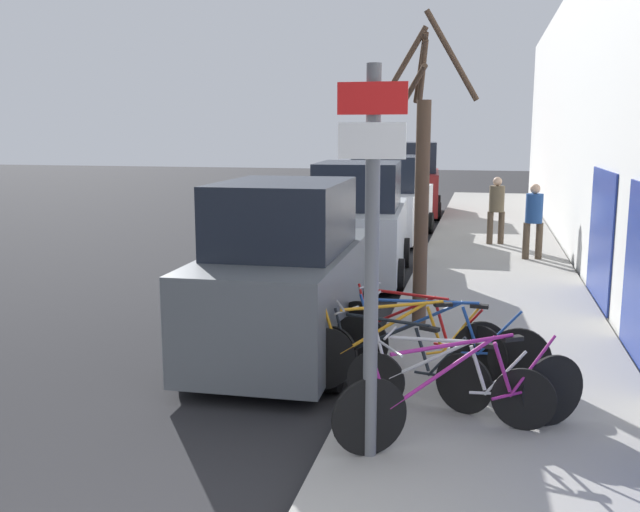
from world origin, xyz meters
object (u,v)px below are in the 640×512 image
(bicycle_3, at_px, (403,350))
(pedestrian_near, at_px, (534,216))
(bicycle_1, at_px, (447,384))
(pedestrian_far, at_px, (497,205))
(bicycle_0, at_px, (465,397))
(street_tree, at_px, (422,183))
(parked_car_0, at_px, (286,277))
(signpost, at_px, (372,253))
(bicycle_5, at_px, (416,334))
(parked_car_2, at_px, (390,202))
(parked_car_3, at_px, (413,183))
(parked_car_1, at_px, (359,226))
(bicycle_2, at_px, (395,362))
(bicycle_4, at_px, (437,345))

(bicycle_3, bearing_deg, pedestrian_near, -34.09)
(bicycle_1, xyz_separation_m, pedestrian_far, (0.59, 11.41, 0.60))
(bicycle_0, bearing_deg, street_tree, -21.49)
(street_tree, bearing_deg, parked_car_0, -138.26)
(signpost, bearing_deg, bicycle_0, 32.36)
(bicycle_0, height_order, street_tree, street_tree)
(bicycle_0, relative_size, bicycle_1, 1.08)
(signpost, relative_size, bicycle_5, 1.56)
(parked_car_2, xyz_separation_m, street_tree, (1.61, -8.91, 1.19))
(bicycle_5, distance_m, parked_car_0, 1.93)
(bicycle_5, xyz_separation_m, parked_car_3, (-1.71, 16.59, 0.60))
(parked_car_1, height_order, parked_car_3, parked_car_3)
(bicycle_0, distance_m, bicycle_1, 0.48)
(bicycle_5, bearing_deg, pedestrian_far, 21.98)
(parked_car_0, distance_m, parked_car_1, 5.09)
(bicycle_3, xyz_separation_m, parked_car_2, (-1.68, 11.63, 0.47))
(bicycle_2, xyz_separation_m, bicycle_5, (0.12, 1.02, 0.02))
(signpost, distance_m, bicycle_3, 2.28)
(street_tree, bearing_deg, bicycle_1, -80.48)
(parked_car_2, xyz_separation_m, pedestrian_far, (2.80, -1.08, 0.08))
(bicycle_0, distance_m, street_tree, 4.41)
(pedestrian_far, bearing_deg, bicycle_4, -112.23)
(parked_car_3, distance_m, pedestrian_far, 7.28)
(bicycle_4, bearing_deg, pedestrian_far, 1.78)
(bicycle_2, xyz_separation_m, parked_car_1, (-1.57, 6.68, 0.54))
(bicycle_4, bearing_deg, parked_car_1, 23.97)
(bicycle_1, xyz_separation_m, bicycle_4, (-0.17, 1.12, 0.04))
(bicycle_1, distance_m, pedestrian_near, 9.53)
(parked_car_0, relative_size, parked_car_2, 0.93)
(bicycle_0, bearing_deg, bicycle_4, -19.57)
(bicycle_4, distance_m, street_tree, 2.99)
(bicycle_1, relative_size, parked_car_3, 0.46)
(bicycle_1, distance_m, street_tree, 4.01)
(pedestrian_near, bearing_deg, parked_car_0, 50.62)
(bicycle_3, xyz_separation_m, pedestrian_far, (1.12, 10.55, 0.56))
(bicycle_0, bearing_deg, parked_car_1, -15.59)
(bicycle_5, distance_m, parked_car_3, 16.69)
(bicycle_2, relative_size, bicycle_5, 0.95)
(pedestrian_near, bearing_deg, bicycle_5, 63.81)
(signpost, height_order, pedestrian_far, signpost)
(parked_car_1, xyz_separation_m, parked_car_2, (-0.06, 5.27, -0.03))
(bicycle_2, bearing_deg, bicycle_3, 17.23)
(parked_car_1, bearing_deg, parked_car_2, 86.71)
(signpost, relative_size, parked_car_2, 0.73)
(pedestrian_near, bearing_deg, bicycle_2, 64.53)
(bicycle_4, distance_m, pedestrian_near, 8.45)
(pedestrian_near, bearing_deg, bicycle_1, 68.61)
(bicycle_2, height_order, pedestrian_far, pedestrian_far)
(parked_car_1, bearing_deg, bicycle_1, -77.35)
(bicycle_3, height_order, pedestrian_far, pedestrian_far)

